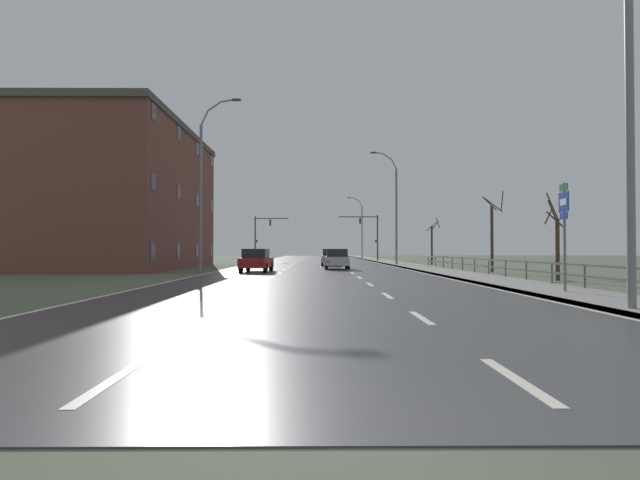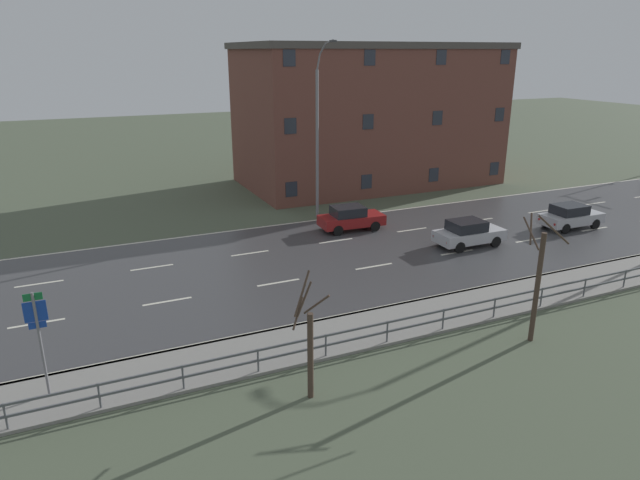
% 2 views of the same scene
% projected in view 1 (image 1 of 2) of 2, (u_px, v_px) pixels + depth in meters
% --- Properties ---
extents(ground_plane, '(160.00, 160.00, 0.12)m').
position_uv_depth(ground_plane, '(316.00, 265.00, 51.95)').
color(ground_plane, '#4C5642').
extents(road_asphalt_strip, '(14.00, 120.00, 0.03)m').
position_uv_depth(road_asphalt_strip, '(316.00, 262.00, 63.94)').
color(road_asphalt_strip, '#3D3D3F').
rests_on(road_asphalt_strip, ground).
extents(sidewalk_right, '(3.00, 120.00, 0.12)m').
position_uv_depth(sidewalk_right, '(384.00, 261.00, 64.01)').
color(sidewalk_right, gray).
rests_on(sidewalk_right, ground).
extents(guardrail, '(0.07, 34.18, 1.00)m').
position_uv_depth(guardrail, '(497.00, 265.00, 28.08)').
color(guardrail, '#515459').
rests_on(guardrail, ground).
extents(street_lamp_foreground, '(2.60, 0.24, 10.86)m').
position_uv_depth(street_lamp_foreground, '(623.00, 93.00, 12.49)').
color(street_lamp_foreground, slate).
rests_on(street_lamp_foreground, ground).
extents(street_lamp_midground, '(2.54, 0.24, 10.78)m').
position_uv_depth(street_lamp_midground, '(395.00, 210.00, 48.69)').
color(street_lamp_midground, slate).
rests_on(street_lamp_midground, ground).
extents(street_lamp_distant, '(2.51, 0.24, 10.15)m').
position_uv_depth(street_lamp_distant, '(361.00, 229.00, 84.88)').
color(street_lamp_distant, slate).
rests_on(street_lamp_distant, ground).
extents(street_lamp_left_bank, '(2.72, 0.24, 11.55)m').
position_uv_depth(street_lamp_left_bank, '(203.00, 187.00, 34.10)').
color(street_lamp_left_bank, slate).
rests_on(street_lamp_left_bank, ground).
extents(highway_sign, '(0.09, 0.68, 3.78)m').
position_uv_depth(highway_sign, '(564.00, 223.00, 17.42)').
color(highway_sign, slate).
rests_on(highway_sign, ground).
extents(traffic_signal_right, '(5.05, 0.36, 5.96)m').
position_uv_depth(traffic_signal_right, '(370.00, 231.00, 66.12)').
color(traffic_signal_right, '#38383A').
rests_on(traffic_signal_right, ground).
extents(traffic_signal_left, '(4.43, 0.36, 5.82)m').
position_uv_depth(traffic_signal_left, '(261.00, 232.00, 67.17)').
color(traffic_signal_left, '#38383A').
rests_on(traffic_signal_left, ground).
extents(car_distant, '(1.88, 4.12, 1.57)m').
position_uv_depth(car_distant, '(337.00, 259.00, 39.68)').
color(car_distant, '#B7B7BC').
rests_on(car_distant, ground).
extents(car_near_right, '(1.88, 4.12, 1.57)m').
position_uv_depth(car_near_right, '(331.00, 257.00, 47.95)').
color(car_near_right, '#B7B7BC').
rests_on(car_near_right, ground).
extents(car_mid_centre, '(2.02, 4.19, 1.57)m').
position_uv_depth(car_mid_centre, '(256.00, 260.00, 34.77)').
color(car_mid_centre, maroon).
rests_on(car_mid_centre, ground).
extents(brick_building, '(11.32, 21.34, 11.55)m').
position_uv_depth(brick_building, '(121.00, 198.00, 42.53)').
color(brick_building, brown).
rests_on(brick_building, ground).
extents(bare_tree_near, '(0.73, 1.29, 4.33)m').
position_uv_depth(bare_tree_near, '(557.00, 243.00, 25.31)').
color(bare_tree_near, '#423328').
rests_on(bare_tree_near, ground).
extents(bare_tree_mid, '(1.52, 1.31, 5.38)m').
position_uv_depth(bare_tree_mid, '(492.00, 235.00, 34.77)').
color(bare_tree_mid, '#423328').
rests_on(bare_tree_mid, ground).
extents(bare_tree_far, '(1.34, 1.71, 4.74)m').
position_uv_depth(bare_tree_far, '(432.00, 243.00, 52.21)').
color(bare_tree_far, '#423328').
rests_on(bare_tree_far, ground).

